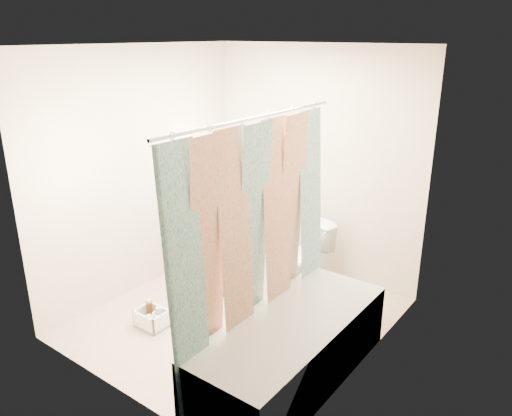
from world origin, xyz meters
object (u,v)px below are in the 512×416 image
Objects in this scene: toilet at (300,258)px; plumber at (224,216)px; cleaning_caddy at (152,319)px; bathtub at (291,348)px.

toilet is 0.88m from plumber.
plumber is at bearing 85.50° from cleaning_caddy.
bathtub is 1.43m from toilet.
cleaning_caddy is at bearing -20.83° from plumber.
cleaning_caddy is (-1.37, -0.15, -0.19)m from bathtub.
plumber is 1.18m from cleaning_caddy.
plumber reaches higher than bathtub.
toilet reaches higher than cleaning_caddy.
plumber reaches higher than toilet.
toilet is at bearing 119.62° from bathtub.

